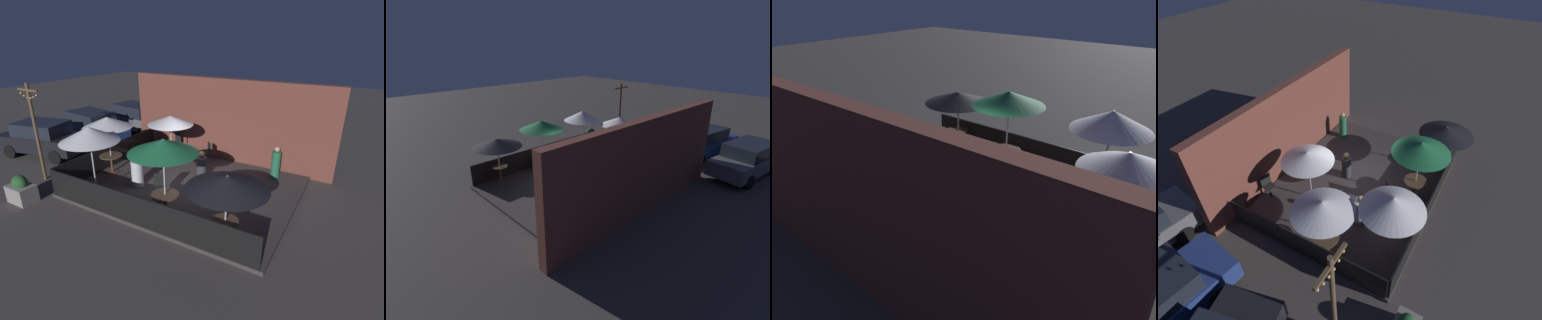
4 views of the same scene
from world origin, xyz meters
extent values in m
plane|color=#423D3A|center=(0.00, 0.00, 0.00)|extent=(60.00, 60.00, 0.00)
cube|color=#383333|center=(0.00, 0.00, 0.06)|extent=(7.64, 5.99, 0.12)
cube|color=brown|center=(0.00, 3.22, 1.82)|extent=(9.24, 0.36, 3.65)
cube|color=black|center=(0.00, -2.95, 0.59)|extent=(7.44, 0.05, 0.95)
cube|color=black|center=(-3.77, 0.00, 0.59)|extent=(0.05, 5.79, 0.95)
cylinder|color=#B2B2B7|center=(0.46, -2.14, 1.37)|extent=(0.05, 0.05, 2.50)
cone|color=#1E6B3D|center=(0.46, -2.14, 2.41)|extent=(2.04, 2.04, 0.40)
cylinder|color=#B2B2B7|center=(-3.27, -0.56, 1.27)|extent=(0.05, 0.05, 2.31)
cone|color=silver|center=(-3.27, -0.56, 2.23)|extent=(1.91, 1.91, 0.40)
cylinder|color=#B2B2B7|center=(2.59, -2.51, 1.13)|extent=(0.05, 0.05, 2.03)
cone|color=black|center=(2.59, -2.51, 1.97)|extent=(2.12, 2.12, 0.35)
cylinder|color=#B2B2B7|center=(-1.55, 1.21, 1.21)|extent=(0.05, 0.05, 2.19)
cone|color=silver|center=(-1.55, 1.21, 2.13)|extent=(1.87, 1.87, 0.36)
cylinder|color=#B2B2B7|center=(-2.33, -2.29, 1.36)|extent=(0.05, 0.05, 2.49)
cone|color=silver|center=(-2.33, -2.29, 2.36)|extent=(1.93, 1.93, 0.49)
cylinder|color=#4C3828|center=(0.46, -2.14, 0.13)|extent=(0.47, 0.47, 0.02)
cylinder|color=#4C3828|center=(0.46, -2.14, 0.49)|extent=(0.08, 0.08, 0.74)
cylinder|color=#4C3828|center=(0.46, -2.14, 0.87)|extent=(0.85, 0.85, 0.04)
cylinder|color=#4C3828|center=(-3.27, -0.56, 0.13)|extent=(0.49, 0.49, 0.02)
cylinder|color=#4C3828|center=(-3.27, -0.56, 0.48)|extent=(0.08, 0.08, 0.71)
cylinder|color=#4C3828|center=(-3.27, -0.56, 0.85)|extent=(0.90, 0.90, 0.04)
cylinder|color=#4C3828|center=(2.59, -2.51, 0.13)|extent=(0.39, 0.39, 0.02)
cylinder|color=#4C3828|center=(2.59, -2.51, 0.49)|extent=(0.08, 0.08, 0.73)
cylinder|color=#4C3828|center=(2.59, -2.51, 0.87)|extent=(0.70, 0.70, 0.04)
cube|color=black|center=(-2.28, 2.62, 0.36)|extent=(0.10, 0.10, 0.47)
cube|color=black|center=(-2.28, 2.62, 0.61)|extent=(0.50, 0.50, 0.04)
cube|color=black|center=(-2.23, 2.79, 0.85)|extent=(0.39, 0.15, 0.44)
cube|color=black|center=(-0.41, 2.10, 0.36)|extent=(0.11, 0.11, 0.48)
cube|color=black|center=(-0.41, 2.10, 0.62)|extent=(0.57, 0.57, 0.04)
cube|color=black|center=(-0.28, 2.22, 0.86)|extent=(0.29, 0.31, 0.44)
cube|color=black|center=(-0.17, -1.49, 0.36)|extent=(0.11, 0.11, 0.48)
cube|color=black|center=(-0.17, -1.49, 0.62)|extent=(0.57, 0.57, 0.04)
cube|color=black|center=(-0.29, -1.36, 0.86)|extent=(0.31, 0.30, 0.44)
cylinder|color=#333338|center=(0.18, 0.67, 0.58)|extent=(0.55, 0.55, 0.92)
sphere|color=#9E704C|center=(0.18, 0.67, 1.16)|extent=(0.24, 0.24, 0.24)
cylinder|color=silver|center=(-1.63, -0.93, 0.60)|extent=(0.52, 0.52, 0.96)
sphere|color=tan|center=(-1.63, -0.93, 1.19)|extent=(0.23, 0.23, 0.23)
cylinder|color=#236642|center=(2.58, 2.26, 0.66)|extent=(0.48, 0.48, 1.08)
sphere|color=tan|center=(2.58, 2.26, 1.30)|extent=(0.20, 0.20, 0.20)
cylinder|color=brown|center=(-5.32, -2.19, 1.88)|extent=(0.12, 0.12, 3.75)
cube|color=brown|center=(-5.32, -2.19, 3.50)|extent=(1.10, 0.08, 0.08)
sphere|color=#F4B260|center=(-5.78, -2.19, 3.35)|extent=(0.07, 0.07, 0.07)
sphere|color=#F4B260|center=(-5.59, -2.19, 3.27)|extent=(0.07, 0.07, 0.07)
sphere|color=#F4B260|center=(-5.41, -2.19, 3.23)|extent=(0.07, 0.07, 0.07)
sphere|color=#F4B260|center=(-5.23, -2.19, 3.23)|extent=(0.07, 0.07, 0.07)
sphere|color=#F4B260|center=(-5.04, -2.19, 3.27)|extent=(0.07, 0.07, 0.07)
sphere|color=#F4B260|center=(-4.86, -2.19, 3.35)|extent=(0.07, 0.07, 0.07)
cylinder|color=black|center=(-5.85, 2.75, 0.32)|extent=(0.66, 0.27, 0.64)
cylinder|color=black|center=(-6.07, 1.15, 0.32)|extent=(0.66, 0.27, 0.64)
cylinder|color=black|center=(-5.00, 5.37, 0.32)|extent=(0.66, 0.26, 0.64)
cylinder|color=black|center=(-5.20, 3.77, 0.32)|extent=(0.66, 0.26, 0.64)
camera|label=1|loc=(5.11, -8.56, 5.24)|focal=28.00mm
camera|label=2|loc=(8.46, 8.67, 6.11)|focal=28.00mm
camera|label=3|loc=(-4.88, 6.33, 5.32)|focal=35.00mm
camera|label=4|loc=(-7.80, -4.01, 8.56)|focal=28.00mm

